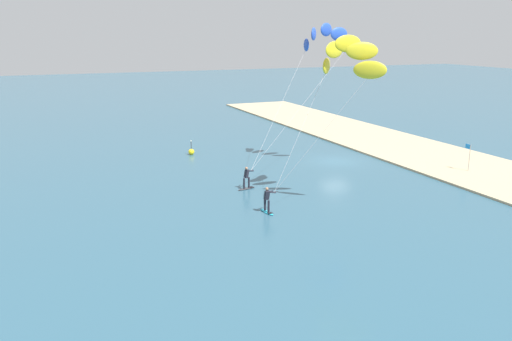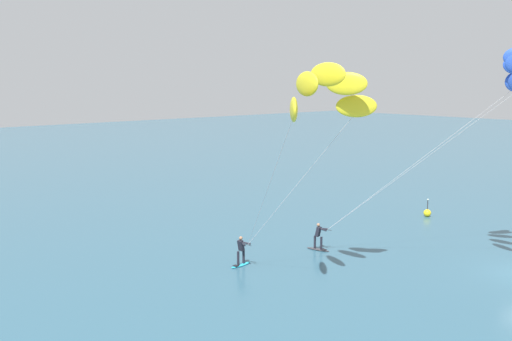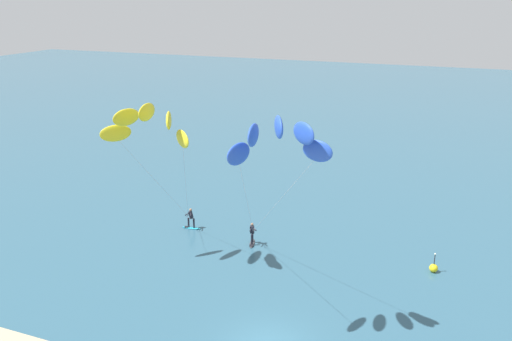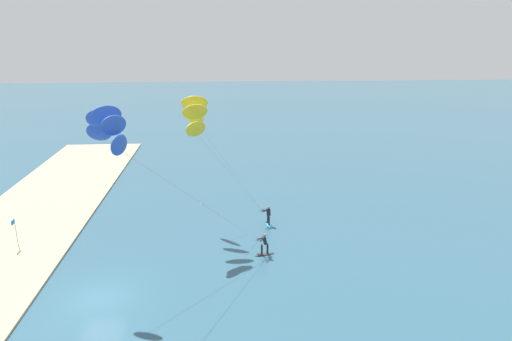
{
  "view_description": "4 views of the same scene",
  "coord_description": "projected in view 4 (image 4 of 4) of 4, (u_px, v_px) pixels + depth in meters",
  "views": [
    {
      "loc": [
        -40.3,
        24.84,
        11.17
      ],
      "look_at": [
        -10.54,
        12.25,
        2.86
      ],
      "focal_mm": 37.61,
      "sensor_mm": 36.0,
      "label": 1
    },
    {
      "loc": [
        -30.22,
        -12.38,
        10.22
      ],
      "look_at": [
        -10.35,
        10.44,
        5.49
      ],
      "focal_mm": 40.37,
      "sensor_mm": 36.0,
      "label": 2
    },
    {
      "loc": [
        7.8,
        -21.8,
        17.48
      ],
      "look_at": [
        -5.01,
        11.27,
        5.54
      ],
      "focal_mm": 36.92,
      "sensor_mm": 36.0,
      "label": 3
    },
    {
      "loc": [
        26.21,
        7.92,
        16.12
      ],
      "look_at": [
        -10.2,
        10.42,
        4.95
      ],
      "focal_mm": 33.08,
      "sensor_mm": 36.0,
      "label": 4
    }
  ],
  "objects": [
    {
      "name": "ground_plane",
      "position": [
        100.0,
        298.0,
        29.2
      ],
      "size": [
        240.0,
        240.0,
        0.0
      ],
      "primitive_type": "plane",
      "color": "#2D566B"
    },
    {
      "name": "kitesurfer_nearshore",
      "position": [
        116.0,
        134.0,
        26.53
      ],
      "size": [
        7.99,
        11.83,
        11.98
      ],
      "color": "#333338",
      "rests_on": "ground"
    },
    {
      "name": "beach_flag",
      "position": [
        14.0,
        227.0,
        35.39
      ],
      "size": [
        0.57,
        0.05,
        2.2
      ],
      "color": "gray",
      "rests_on": "sand_strip"
    },
    {
      "name": "kitesurfer_mid_water",
      "position": [
        198.0,
        117.0,
        36.5
      ],
      "size": [
        6.34,
        7.23,
        11.06
      ],
      "color": "#23ADD1",
      "rests_on": "ground"
    }
  ]
}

